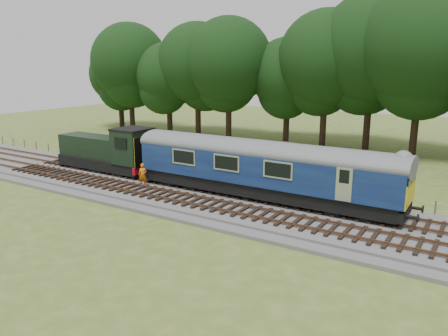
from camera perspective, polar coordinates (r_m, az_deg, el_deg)
The scene contains 9 objects.
ground at distance 29.69m, azimuth -3.23°, elevation -4.03°, with size 120.00×120.00×0.00m, color #456224.
ballast at distance 29.64m, azimuth -3.24°, elevation -3.71°, with size 70.00×7.00×0.35m, color #4C4C4F.
track_north at distance 30.68m, azimuth -1.73°, elevation -2.63°, with size 67.20×2.40×0.21m.
track_south at distance 28.34m, azimuth -5.11°, elevation -4.05°, with size 67.20×2.40×0.21m.
fence at distance 33.31m, azimuth 1.23°, elevation -2.06°, with size 64.00×0.12×1.00m, color #6B6054, non-canonical shape.
tree_line at distance 48.80m, azimuth 11.83°, elevation 2.66°, with size 70.00×8.00×18.00m, color black, non-canonical shape.
dmu_railcar at distance 28.18m, azimuth 4.95°, elevation 0.48°, with size 18.05×2.86×3.88m.
shunter_loco at distance 36.65m, azimuth -14.83°, elevation 2.10°, with size 8.91×2.60×3.38m.
worker at distance 31.71m, azimuth -10.58°, elevation -0.89°, with size 0.60×0.40×1.66m, color orange.
Camera 1 is at (16.40, -23.09, 8.93)m, focal length 35.00 mm.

